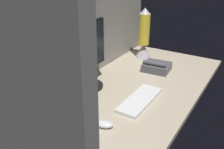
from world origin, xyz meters
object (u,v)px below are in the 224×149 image
Objects in this scene: keyboard at (140,100)px; monitor at (87,54)px; lava_lamp at (144,37)px; mouse at (104,124)px; mug_ceramic_blue at (56,101)px; desk_phone at (157,67)px.

monitor is at bearing 91.47° from keyboard.
lava_lamp is at bearing -5.44° from monitor.
mug_ceramic_blue is at bearing 77.55° from mouse.
lava_lamp is 2.02× the size of desk_phone.
mug_ceramic_blue is (-2.02, 29.61, 4.77)cm from mouse.
desk_phone is at bearing 11.16° from keyboard.
mouse reaches higher than keyboard.
mug_ceramic_blue is at bearing 134.73° from keyboard.
lava_lamp is (100.92, -3.49, 10.82)cm from mug_ceramic_blue.
desk_phone is at bearing -29.97° from monitor.
desk_phone is (47.76, -27.54, -19.69)cm from monitor.
keyboard is 32.07cm from mouse.
desk_phone is (78.48, 5.07, 1.49)cm from mouse.
mouse is 78.65cm from desk_phone.
lava_lamp reaches higher than mouse.
keyboard is at bearing -88.36° from monitor.
mug_ceramic_blue is 84.22cm from desk_phone.
mouse is (-31.78, 4.29, 0.70)cm from keyboard.
mouse is at bearing -176.30° from desk_phone.
keyboard is (1.06, -36.90, -21.88)cm from monitor.
mouse is at bearing -133.29° from monitor.
lava_lamp is at bearing -1.55° from mouse.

